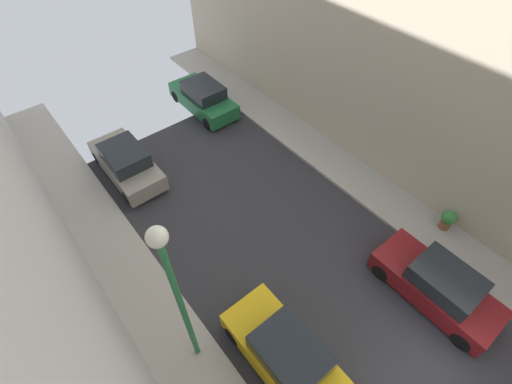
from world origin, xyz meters
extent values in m
cube|color=gold|center=(-2.70, 3.64, 0.55)|extent=(1.76, 4.20, 0.76)
cube|color=#1E2328|center=(-2.70, 3.49, 1.25)|extent=(1.56, 2.10, 0.64)
cylinder|color=black|center=(-3.48, 5.19, 0.32)|extent=(0.22, 0.64, 0.64)
cylinder|color=black|center=(-1.92, 5.19, 0.32)|extent=(0.22, 0.64, 0.64)
cube|color=gray|center=(-2.70, 14.11, 0.55)|extent=(1.76, 4.20, 0.76)
cube|color=#1E2328|center=(-2.70, 13.96, 1.25)|extent=(1.56, 2.10, 0.64)
cylinder|color=black|center=(-3.48, 15.66, 0.32)|extent=(0.22, 0.64, 0.64)
cylinder|color=black|center=(-1.92, 15.66, 0.32)|extent=(0.22, 0.64, 0.64)
cylinder|color=black|center=(-3.48, 12.56, 0.32)|extent=(0.22, 0.64, 0.64)
cylinder|color=black|center=(-1.92, 12.56, 0.32)|extent=(0.22, 0.64, 0.64)
cube|color=maroon|center=(2.70, 2.12, 0.55)|extent=(1.76, 4.20, 0.76)
cube|color=#1E2328|center=(2.70, 1.97, 1.25)|extent=(1.56, 2.10, 0.64)
cylinder|color=black|center=(1.92, 3.67, 0.32)|extent=(0.22, 0.64, 0.64)
cylinder|color=black|center=(3.48, 3.67, 0.32)|extent=(0.22, 0.64, 0.64)
cylinder|color=black|center=(1.92, 0.57, 0.32)|extent=(0.22, 0.64, 0.64)
cylinder|color=black|center=(3.48, 0.57, 0.32)|extent=(0.22, 0.64, 0.64)
cube|color=#1E6638|center=(2.70, 16.12, 0.55)|extent=(1.76, 4.20, 0.76)
cube|color=#1E2328|center=(2.70, 15.97, 1.25)|extent=(1.56, 2.10, 0.64)
cylinder|color=black|center=(1.92, 17.67, 0.32)|extent=(0.22, 0.64, 0.64)
cylinder|color=black|center=(3.48, 17.67, 0.32)|extent=(0.22, 0.64, 0.64)
cylinder|color=black|center=(1.92, 14.57, 0.32)|extent=(0.22, 0.64, 0.64)
cylinder|color=black|center=(3.48, 14.57, 0.32)|extent=(0.22, 0.64, 0.64)
cylinder|color=brown|center=(5.54, 3.40, 0.34)|extent=(0.41, 0.41, 0.38)
sphere|color=#38843D|center=(5.54, 3.40, 0.76)|extent=(0.57, 0.57, 0.57)
cylinder|color=#26723F|center=(-4.60, 5.56, 3.13)|extent=(0.16, 0.16, 5.96)
sphere|color=white|center=(-4.60, 5.56, 6.33)|extent=(0.44, 0.44, 0.44)
camera|label=1|loc=(-5.58, 1.49, 11.82)|focal=25.49mm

